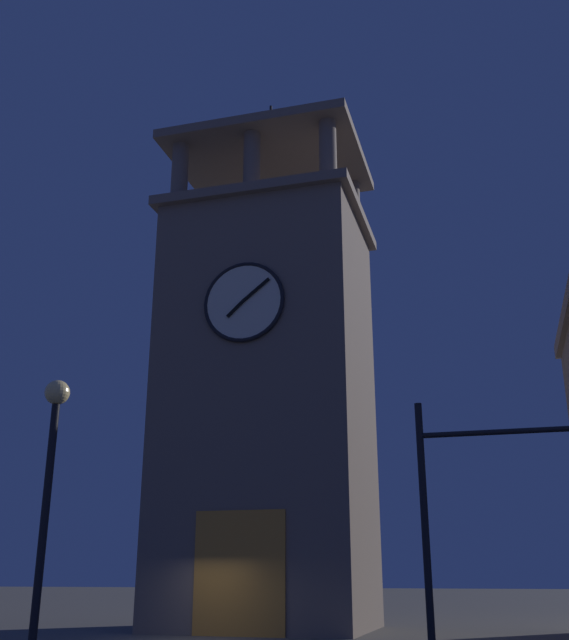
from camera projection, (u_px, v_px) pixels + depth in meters
clocktower at (269, 397)px, 29.98m from camera, size 8.18×7.00×22.35m
traffic_signal_near at (497, 488)px, 15.52m from camera, size 4.53×0.41×5.49m
street_lamp at (50, 469)px, 12.86m from camera, size 0.44×0.44×5.19m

